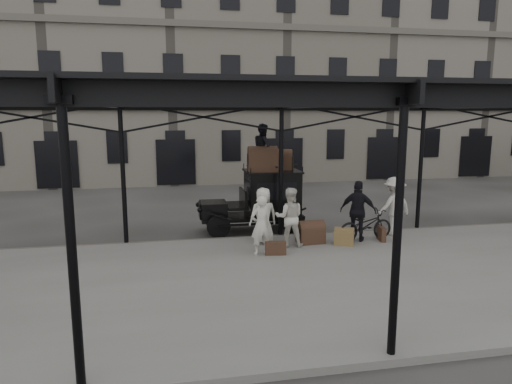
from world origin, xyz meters
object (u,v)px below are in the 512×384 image
at_px(taxi, 263,198).
at_px(bicycle, 366,225).
at_px(steamer_trunk_roof_near, 263,161).
at_px(steamer_trunk_platform, 311,234).
at_px(porter_left, 261,225).
at_px(porter_official, 358,211).

distance_m(taxi, bicycle, 3.73).
height_order(steamer_trunk_roof_near, steamer_trunk_platform, steamer_trunk_roof_near).
bearing_deg(steamer_trunk_roof_near, steamer_trunk_platform, -58.93).
distance_m(taxi, steamer_trunk_roof_near, 1.37).
relative_size(porter_left, steamer_trunk_platform, 2.08).
relative_size(porter_left, steamer_trunk_roof_near, 1.72).
bearing_deg(steamer_trunk_platform, porter_official, -6.48).
xyz_separation_m(taxi, porter_left, (-0.73, -3.15, -0.20)).
height_order(taxi, porter_official, taxi).
xyz_separation_m(porter_left, porter_official, (3.30, 0.78, 0.11)).
bearing_deg(taxi, steamer_trunk_roof_near, -108.07).
distance_m(taxi, steamer_trunk_platform, 2.64).
distance_m(porter_left, bicycle, 3.68).
height_order(taxi, porter_left, taxi).
height_order(bicycle, steamer_trunk_platform, bicycle).
height_order(taxi, steamer_trunk_roof_near, steamer_trunk_roof_near).
distance_m(taxi, porter_official, 3.49).
relative_size(taxi, bicycle, 1.92).
bearing_deg(bicycle, porter_left, 92.89).
bearing_deg(bicycle, steamer_trunk_roof_near, 44.66).
bearing_deg(steamer_trunk_roof_near, porter_left, -99.93).
relative_size(taxi, steamer_trunk_platform, 4.45).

